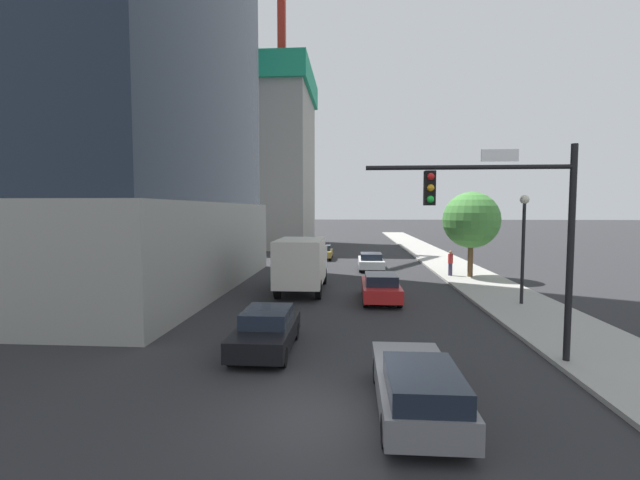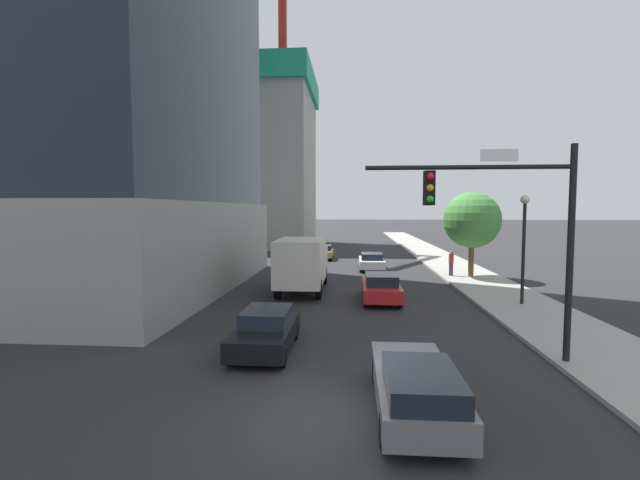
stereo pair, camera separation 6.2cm
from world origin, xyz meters
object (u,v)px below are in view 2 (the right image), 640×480
(traffic_light_pole, at_px, (506,214))
(car_black, at_px, (266,330))
(construction_building, at_px, (257,150))
(car_gray, at_px, (416,386))
(pedestrian_red_shirt, at_px, (451,263))
(car_white, at_px, (372,261))
(box_truck, at_px, (302,262))
(street_lamp, at_px, (524,232))
(street_tree, at_px, (472,220))
(car_red, at_px, (381,287))
(car_gold, at_px, (323,252))

(traffic_light_pole, relative_size, car_black, 1.56)
(construction_building, xyz_separation_m, car_gray, (14.03, -47.00, -11.81))
(car_black, height_order, pedestrian_red_shirt, pedestrian_red_shirt)
(construction_building, height_order, car_gray, construction_building)
(car_white, relative_size, box_truck, 0.67)
(street_lamp, xyz_separation_m, car_black, (-11.20, -7.56, -2.98))
(street_tree, height_order, box_truck, street_tree)
(construction_building, bearing_deg, street_lamp, -59.28)
(car_black, relative_size, car_red, 0.90)
(traffic_light_pole, bearing_deg, car_gray, -130.63)
(street_tree, distance_m, car_gray, 21.89)
(street_lamp, bearing_deg, street_tree, 91.22)
(car_gold, distance_m, box_truck, 16.71)
(pedestrian_red_shirt, bearing_deg, street_lamp, -80.95)
(street_lamp, distance_m, street_tree, 8.67)
(traffic_light_pole, bearing_deg, construction_building, 111.64)
(car_black, distance_m, car_red, 9.45)
(car_red, xyz_separation_m, box_truck, (-4.38, 2.22, 1.02))
(street_tree, bearing_deg, car_gold, 134.91)
(street_lamp, height_order, pedestrian_red_shirt, street_lamp)
(street_lamp, distance_m, car_gray, 14.06)
(street_tree, relative_size, box_truck, 0.86)
(street_lamp, xyz_separation_m, car_gold, (-11.20, 19.71, -2.99))
(pedestrian_red_shirt, bearing_deg, box_truck, -148.36)
(construction_building, xyz_separation_m, car_gold, (9.65, -15.36, -11.84))
(construction_building, bearing_deg, car_black, -77.25)
(street_lamp, xyz_separation_m, car_gray, (-6.82, -11.93, -2.96))
(street_tree, relative_size, pedestrian_red_shirt, 3.31)
(car_gold, xyz_separation_m, box_truck, (0.00, -16.68, 1.06))
(street_lamp, relative_size, box_truck, 0.78)
(car_red, distance_m, car_gray, 12.74)
(car_gray, xyz_separation_m, car_gold, (-4.38, 31.64, -0.03))
(car_black, bearing_deg, traffic_light_pole, -5.18)
(car_white, bearing_deg, box_truck, -114.61)
(car_gold, bearing_deg, car_black, -90.00)
(car_black, relative_size, car_white, 0.93)
(street_tree, relative_size, car_white, 1.28)
(traffic_light_pole, xyz_separation_m, box_truck, (-7.54, 11.28, -2.89))
(street_tree, height_order, car_red, street_tree)
(traffic_light_pole, relative_size, car_white, 1.45)
(street_lamp, relative_size, car_red, 1.14)
(car_black, bearing_deg, car_red, 62.41)
(street_tree, relative_size, car_gold, 1.45)
(traffic_light_pole, distance_m, street_tree, 17.27)
(traffic_light_pole, relative_size, car_red, 1.40)
(box_truck, bearing_deg, street_tree, 27.08)
(street_lamp, height_order, car_red, street_lamp)
(traffic_light_pole, distance_m, car_red, 10.36)
(car_gray, relative_size, box_truck, 0.71)
(traffic_light_pole, xyz_separation_m, car_gold, (-7.54, 27.96, -3.95))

